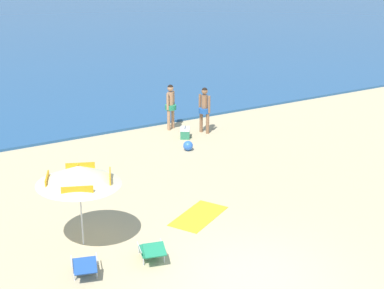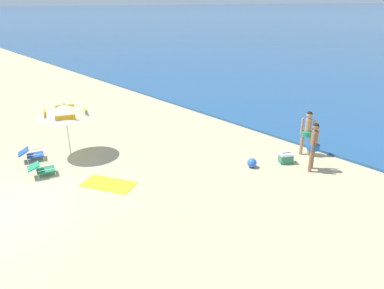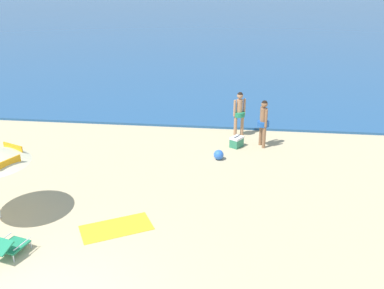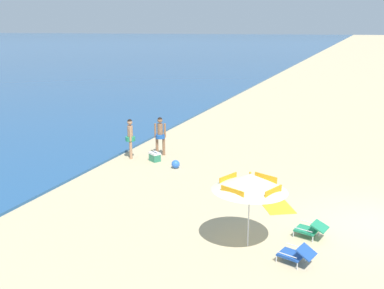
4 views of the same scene
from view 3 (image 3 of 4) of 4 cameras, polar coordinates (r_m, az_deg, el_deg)
lounge_chair_under_umbrella at (r=10.83m, az=-23.52°, el=-12.45°), size 0.73×0.98×0.51m
person_standing_near_shore at (r=15.94m, az=9.64°, el=3.26°), size 0.44×0.51×1.81m
person_standing_beside at (r=16.93m, az=6.43°, el=4.56°), size 0.47×0.44×1.81m
cooler_box at (r=16.04m, az=6.06°, el=0.37°), size 0.56×0.61×0.43m
beach_ball at (r=14.89m, az=3.62°, el=-1.40°), size 0.35×0.35×0.35m
beach_towel at (r=11.26m, az=-10.19°, el=-11.00°), size 2.01×1.67×0.01m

